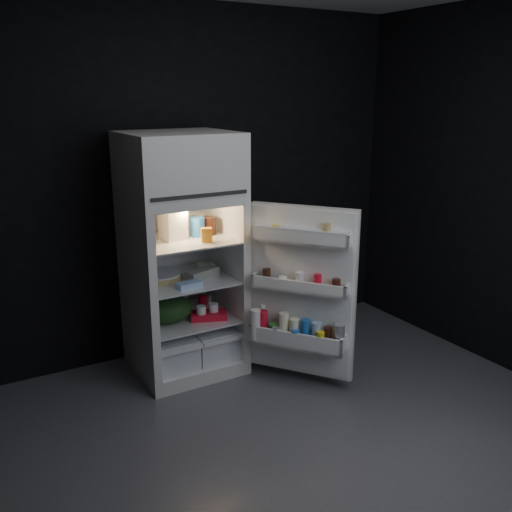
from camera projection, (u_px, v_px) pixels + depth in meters
floor at (292, 450)px, 3.38m from camera, size 4.00×3.40×0.00m
wall_back at (173, 185)px, 4.42m from camera, size 4.00×0.00×2.70m
refrigerator at (181, 247)px, 4.16m from camera, size 0.76×0.71×1.78m
fridge_door at (301, 296)px, 3.96m from camera, size 0.59×0.69×1.22m
milk_jug at (173, 223)px, 4.05m from camera, size 0.18×0.18×0.24m
mayo_jar at (197, 227)px, 4.15m from camera, size 0.13×0.13×0.14m
jam_jar at (209, 226)px, 4.21m from camera, size 0.11×0.11×0.13m
amber_bottle at (146, 226)px, 4.01m from camera, size 0.10×0.10×0.22m
small_carton at (207, 235)px, 4.00m from camera, size 0.09×0.08×0.10m
egg_carton at (202, 274)px, 4.17m from camera, size 0.28×0.18×0.07m
pie at (160, 277)px, 4.15m from camera, size 0.42×0.42×0.04m
flat_package at (189, 285)px, 3.98m from camera, size 0.19×0.11×0.04m
wrapped_pkg at (206, 266)px, 4.38m from camera, size 0.15×0.13×0.05m
produce_bag at (168, 309)px, 4.14m from camera, size 0.38×0.33×0.20m
yogurt_tray at (209, 315)px, 4.22m from camera, size 0.30×0.23×0.05m
small_can_red at (202, 301)px, 4.45m from camera, size 0.08×0.08×0.09m
small_can_silver at (209, 300)px, 4.48m from camera, size 0.07×0.07×0.09m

